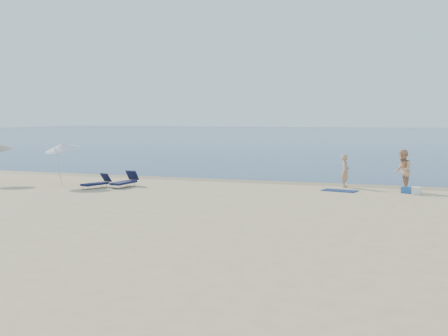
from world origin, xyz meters
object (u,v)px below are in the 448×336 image
at_px(umbrella_near, 63,146).
at_px(person_right, 403,171).
at_px(person_left, 345,171).
at_px(blue_cooler, 407,190).

bearing_deg(umbrella_near, person_right, 29.44).
distance_m(person_left, umbrella_near, 14.16).
distance_m(person_right, blue_cooler, 1.01).
xyz_separation_m(person_right, umbrella_near, (-16.27, -3.17, 1.00)).
xyz_separation_m(person_left, blue_cooler, (2.92, -1.27, -0.66)).
bearing_deg(person_right, blue_cooler, 18.01).
bearing_deg(person_left, blue_cooler, -114.57).
bearing_deg(person_right, person_left, -108.18).
relative_size(person_left, person_right, 0.83).
height_order(blue_cooler, umbrella_near, umbrella_near).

